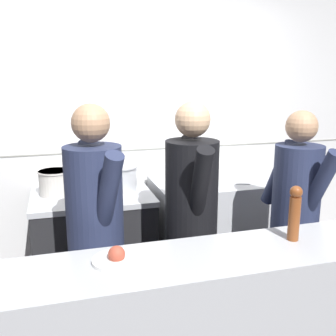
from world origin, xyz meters
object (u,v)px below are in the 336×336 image
at_px(stock_pot, 55,182).
at_px(chef_sous, 191,216).
at_px(chefs_knife, 222,183).
at_px(mixing_bowl_steel, 218,173).
at_px(plated_dish_main, 117,258).
at_px(pepper_mill, 295,212).
at_px(chef_head_cook, 95,228).
at_px(oven_range, 94,246).
at_px(chef_line, 295,213).
at_px(sauce_pot, 118,177).

xyz_separation_m(stock_pot, chef_sous, (0.83, -0.80, -0.08)).
relative_size(chefs_knife, chef_sous, 0.24).
height_order(mixing_bowl_steel, plated_dish_main, plated_dish_main).
height_order(pepper_mill, chef_head_cook, chef_head_cook).
bearing_deg(oven_range, chef_line, -30.98).
relative_size(oven_range, chefs_knife, 2.39).
bearing_deg(oven_range, plated_dish_main, -90.20).
height_order(sauce_pot, chef_line, chef_line).
bearing_deg(sauce_pot, chef_head_cook, -107.93).
relative_size(mixing_bowl_steel, plated_dish_main, 1.09).
distance_m(mixing_bowl_steel, pepper_mill, 1.42).
bearing_deg(plated_dish_main, chef_line, 22.76).
bearing_deg(chef_head_cook, chefs_knife, 15.17).
xyz_separation_m(chefs_knife, chef_line, (0.25, -0.68, -0.05)).
bearing_deg(chef_line, oven_range, 139.98).
bearing_deg(pepper_mill, sauce_pot, 116.96).
bearing_deg(oven_range, chefs_knife, -5.60).
xyz_separation_m(mixing_bowl_steel, chefs_knife, (-0.04, -0.17, -0.05)).
xyz_separation_m(oven_range, plated_dish_main, (-0.00, -1.33, 0.53)).
xyz_separation_m(mixing_bowl_steel, chef_sous, (-0.53, -0.82, -0.05)).
height_order(stock_pot, pepper_mill, pepper_mill).
height_order(chef_sous, chef_line, chef_sous).
relative_size(stock_pot, chef_sous, 0.15).
bearing_deg(chef_head_cook, sauce_pot, 55.91).
xyz_separation_m(mixing_bowl_steel, pepper_mill, (-0.17, -1.40, 0.14)).
relative_size(plated_dish_main, chef_line, 0.14).
bearing_deg(stock_pot, chef_line, -27.93).
relative_size(mixing_bowl_steel, chef_head_cook, 0.15).
height_order(stock_pot, chefs_knife, stock_pot).
xyz_separation_m(sauce_pot, plated_dish_main, (-0.22, -1.38, -0.02)).
height_order(sauce_pot, chefs_knife, sauce_pot).
xyz_separation_m(oven_range, sauce_pot, (0.22, 0.05, 0.55)).
distance_m(chefs_knife, chef_line, 0.72).
bearing_deg(chef_head_cook, stock_pot, 88.95).
bearing_deg(oven_range, chef_sous, -53.24).
bearing_deg(pepper_mill, stock_pot, 130.66).
distance_m(pepper_mill, chef_head_cook, 1.13).
relative_size(chef_sous, chef_line, 1.04).
relative_size(oven_range, chef_line, 0.59).
bearing_deg(plated_dish_main, chef_sous, 45.65).
distance_m(pepper_mill, chef_line, 0.71).
height_order(mixing_bowl_steel, chef_sous, chef_sous).
distance_m(chefs_knife, plated_dish_main, 1.62).
bearing_deg(chefs_knife, mixing_bowl_steel, 78.16).
relative_size(chefs_knife, chef_head_cook, 0.24).
relative_size(chef_head_cook, chef_sous, 1.00).
xyz_separation_m(mixing_bowl_steel, chef_head_cook, (-1.14, -0.85, -0.05)).
height_order(oven_range, stock_pot, stock_pot).
distance_m(stock_pot, sauce_pot, 0.49).
distance_m(chefs_knife, chef_head_cook, 1.29).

